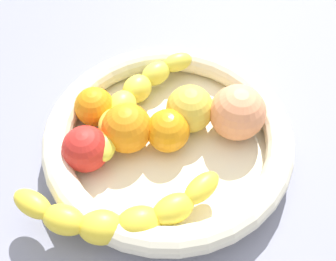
% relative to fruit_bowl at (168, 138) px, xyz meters
% --- Properties ---
extents(kitchen_counter, '(1.20, 1.20, 0.03)m').
position_rel_fruit_bowl_xyz_m(kitchen_counter, '(0.00, 0.00, -0.04)').
color(kitchen_counter, gray).
rests_on(kitchen_counter, ground).
extents(fruit_bowl, '(0.34, 0.34, 0.05)m').
position_rel_fruit_bowl_xyz_m(fruit_bowl, '(0.00, 0.00, 0.00)').
color(fruit_bowl, beige).
rests_on(fruit_bowl, kitchen_counter).
extents(banana_draped_left, '(0.09, 0.23, 0.04)m').
position_rel_fruit_bowl_xyz_m(banana_draped_left, '(0.08, -0.02, 0.01)').
color(banana_draped_left, yellow).
rests_on(banana_draped_left, fruit_bowl).
extents(banana_draped_right, '(0.18, 0.19, 0.04)m').
position_rel_fruit_bowl_xyz_m(banana_draped_right, '(-0.04, 0.13, 0.02)').
color(banana_draped_right, yellow).
rests_on(banana_draped_right, fruit_bowl).
extents(orange_front, '(0.07, 0.07, 0.07)m').
position_rel_fruit_bowl_xyz_m(orange_front, '(0.04, 0.03, 0.02)').
color(orange_front, orange).
rests_on(orange_front, fruit_bowl).
extents(orange_mid_left, '(0.06, 0.06, 0.06)m').
position_rel_fruit_bowl_xyz_m(orange_mid_left, '(0.11, 0.03, 0.02)').
color(orange_mid_left, orange).
rests_on(orange_mid_left, fruit_bowl).
extents(orange_mid_right, '(0.06, 0.06, 0.06)m').
position_rel_fruit_bowl_xyz_m(orange_mid_right, '(0.00, 0.00, 0.02)').
color(orange_mid_right, orange).
rests_on(orange_mid_right, fruit_bowl).
extents(apple_yellow, '(0.07, 0.07, 0.07)m').
position_rel_fruit_bowl_xyz_m(apple_yellow, '(0.00, -0.05, 0.02)').
color(apple_yellow, yellow).
rests_on(apple_yellow, fruit_bowl).
extents(peach_blush, '(0.08, 0.08, 0.08)m').
position_rel_fruit_bowl_xyz_m(peach_blush, '(-0.06, -0.08, 0.03)').
color(peach_blush, '#F89866').
rests_on(peach_blush, fruit_bowl).
extents(tomato_red, '(0.06, 0.06, 0.06)m').
position_rel_fruit_bowl_xyz_m(tomato_red, '(0.06, 0.09, 0.02)').
color(tomato_red, red).
rests_on(tomato_red, fruit_bowl).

